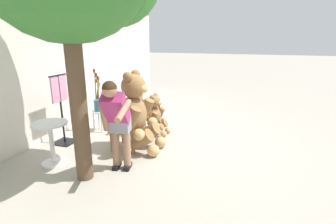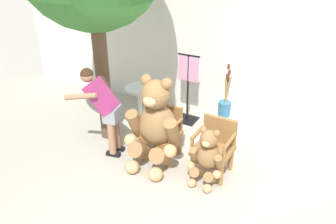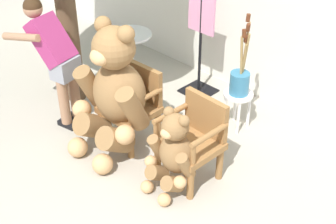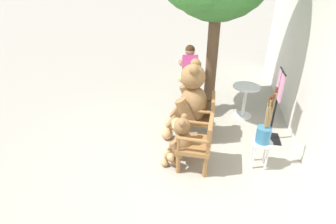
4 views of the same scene
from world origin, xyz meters
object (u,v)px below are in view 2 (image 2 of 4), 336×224
at_px(white_stool, 223,120).
at_px(brush_bucket, 225,105).
at_px(teddy_bear_small, 207,157).
at_px(round_side_table, 140,100).
at_px(person_visitor, 103,105).
at_px(clothing_display_stand, 188,87).
at_px(wooden_chair_left, 163,131).
at_px(wooden_chair_right, 215,145).
at_px(teddy_bear_large, 155,124).

bearing_deg(white_stool, brush_bucket, 65.92).
relative_size(teddy_bear_small, round_side_table, 1.23).
xyz_separation_m(person_visitor, clothing_display_stand, (0.73, 1.63, -0.17)).
height_order(wooden_chair_left, wooden_chair_right, same).
bearing_deg(wooden_chair_left, teddy_bear_small, -18.03).
relative_size(round_side_table, clothing_display_stand, 0.53).
distance_m(person_visitor, brush_bucket, 2.08).
height_order(wooden_chair_right, teddy_bear_large, teddy_bear_large).
distance_m(wooden_chair_right, brush_bucket, 1.02).
bearing_deg(teddy_bear_large, wooden_chair_right, 16.39).
xyz_separation_m(wooden_chair_right, clothing_display_stand, (-1.05, 1.27, 0.26)).
xyz_separation_m(wooden_chair_left, white_stool, (0.69, 0.98, -0.11)).
distance_m(teddy_bear_small, round_side_table, 2.16).
xyz_separation_m(wooden_chair_right, person_visitor, (-1.77, -0.36, 0.43)).
distance_m(teddy_bear_large, white_stool, 1.46).
xyz_separation_m(wooden_chair_left, teddy_bear_large, (0.01, -0.26, 0.26)).
bearing_deg(wooden_chair_left, brush_bucket, 54.81).
bearing_deg(brush_bucket, white_stool, -114.08).
relative_size(teddy_bear_small, person_visitor, 0.60).
bearing_deg(wooden_chair_left, round_side_table, 139.55).
distance_m(teddy_bear_small, white_stool, 1.29).
distance_m(teddy_bear_small, clothing_display_stand, 1.90).
relative_size(wooden_chair_left, brush_bucket, 0.92).
height_order(teddy_bear_small, round_side_table, teddy_bear_small).
bearing_deg(person_visitor, teddy_bear_large, 6.43).
distance_m(brush_bucket, clothing_display_stand, 0.89).
distance_m(wooden_chair_right, clothing_display_stand, 1.67).
relative_size(wooden_chair_right, round_side_table, 1.19).
xyz_separation_m(wooden_chair_left, clothing_display_stand, (-0.15, 1.27, 0.26)).
xyz_separation_m(teddy_bear_small, person_visitor, (-1.77, -0.07, 0.46)).
relative_size(white_stool, brush_bucket, 0.49).
relative_size(wooden_chair_left, white_stool, 1.87).
bearing_deg(teddy_bear_large, round_side_table, 131.83).
bearing_deg(wooden_chair_right, wooden_chair_left, -180.00).
distance_m(teddy_bear_small, brush_bucket, 1.31).
height_order(teddy_bear_large, brush_bucket, teddy_bear_large).
height_order(teddy_bear_large, white_stool, teddy_bear_large).
bearing_deg(teddy_bear_large, brush_bucket, 61.06).
bearing_deg(wooden_chair_right, brush_bucket, 101.56).
relative_size(wooden_chair_right, clothing_display_stand, 0.63).
bearing_deg(round_side_table, teddy_bear_large, -48.17).
xyz_separation_m(wooden_chair_right, round_side_table, (-1.86, 0.82, -0.01)).
relative_size(wooden_chair_left, teddy_bear_small, 0.97).
xyz_separation_m(teddy_bear_large, teddy_bear_small, (0.88, -0.03, -0.29)).
bearing_deg(round_side_table, brush_bucket, 5.47).
relative_size(teddy_bear_small, white_stool, 1.93).
distance_m(wooden_chair_left, person_visitor, 1.04).
distance_m(teddy_bear_large, clothing_display_stand, 1.54).
height_order(teddy_bear_large, clothing_display_stand, teddy_bear_large).
height_order(brush_bucket, round_side_table, brush_bucket).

